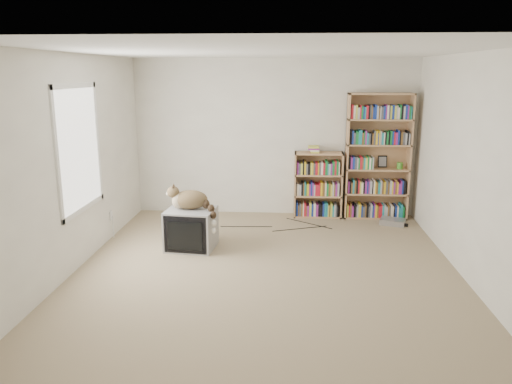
# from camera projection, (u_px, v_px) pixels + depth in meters

# --- Properties ---
(floor) EXTENTS (4.50, 5.00, 0.01)m
(floor) POSITION_uv_depth(u_px,v_px,m) (266.00, 271.00, 5.89)
(floor) COLOR gray
(floor) RESTS_ON ground
(wall_back) EXTENTS (4.50, 0.02, 2.50)m
(wall_back) POSITION_uv_depth(u_px,v_px,m) (274.00, 138.00, 8.02)
(wall_back) COLOR white
(wall_back) RESTS_ON floor
(wall_front) EXTENTS (4.50, 0.02, 2.50)m
(wall_front) POSITION_uv_depth(u_px,v_px,m) (248.00, 239.00, 3.17)
(wall_front) COLOR white
(wall_front) RESTS_ON floor
(wall_left) EXTENTS (0.02, 5.00, 2.50)m
(wall_left) POSITION_uv_depth(u_px,v_px,m) (72.00, 164.00, 5.74)
(wall_left) COLOR white
(wall_left) RESTS_ON floor
(wall_right) EXTENTS (0.02, 5.00, 2.50)m
(wall_right) POSITION_uv_depth(u_px,v_px,m) (473.00, 169.00, 5.44)
(wall_right) COLOR white
(wall_right) RESTS_ON floor
(ceiling) EXTENTS (4.50, 5.00, 0.02)m
(ceiling) POSITION_uv_depth(u_px,v_px,m) (268.00, 51.00, 5.30)
(ceiling) COLOR white
(ceiling) RESTS_ON wall_back
(window) EXTENTS (0.02, 1.22, 1.52)m
(window) POSITION_uv_depth(u_px,v_px,m) (79.00, 149.00, 5.90)
(window) COLOR white
(window) RESTS_ON wall_left
(crt_tv) EXTENTS (0.66, 0.61, 0.53)m
(crt_tv) POSITION_uv_depth(u_px,v_px,m) (191.00, 229.00, 6.60)
(crt_tv) COLOR #949496
(crt_tv) RESTS_ON floor
(cat) EXTENTS (0.70, 0.49, 0.55)m
(cat) POSITION_uv_depth(u_px,v_px,m) (194.00, 203.00, 6.50)
(cat) COLOR #3C2818
(cat) RESTS_ON crt_tv
(bookcase_tall) EXTENTS (0.99, 0.30, 1.97)m
(bookcase_tall) POSITION_uv_depth(u_px,v_px,m) (377.00, 160.00, 7.85)
(bookcase_tall) COLOR tan
(bookcase_tall) RESTS_ON floor
(bookcase_short) EXTENTS (0.76, 0.30, 1.05)m
(bookcase_short) POSITION_uv_depth(u_px,v_px,m) (318.00, 187.00, 8.01)
(bookcase_short) COLOR tan
(bookcase_short) RESTS_ON floor
(book_stack) EXTENTS (0.18, 0.24, 0.10)m
(book_stack) POSITION_uv_depth(u_px,v_px,m) (314.00, 149.00, 7.86)
(book_stack) COLOR red
(book_stack) RESTS_ON bookcase_short
(green_mug) EXTENTS (0.09, 0.09, 0.10)m
(green_mug) POSITION_uv_depth(u_px,v_px,m) (400.00, 165.00, 7.82)
(green_mug) COLOR green
(green_mug) RESTS_ON bookcase_tall
(framed_print) EXTENTS (0.14, 0.05, 0.19)m
(framed_print) POSITION_uv_depth(u_px,v_px,m) (382.00, 161.00, 7.93)
(framed_print) COLOR black
(framed_print) RESTS_ON bookcase_tall
(dvd_player) EXTENTS (0.44, 0.37, 0.08)m
(dvd_player) POSITION_uv_depth(u_px,v_px,m) (393.00, 222.00, 7.67)
(dvd_player) COLOR #A4A3A8
(dvd_player) RESTS_ON floor
(wall_outlet) EXTENTS (0.01, 0.08, 0.13)m
(wall_outlet) POSITION_uv_depth(u_px,v_px,m) (111.00, 216.00, 7.00)
(wall_outlet) COLOR silver
(wall_outlet) RESTS_ON wall_left
(floor_cables) EXTENTS (1.20, 0.70, 0.01)m
(floor_cables) POSITION_uv_depth(u_px,v_px,m) (274.00, 227.00, 7.53)
(floor_cables) COLOR black
(floor_cables) RESTS_ON floor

